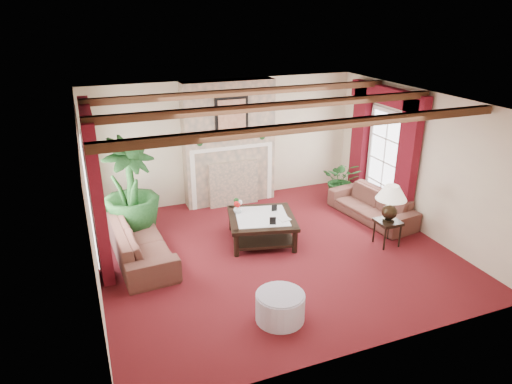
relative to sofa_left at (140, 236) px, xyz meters
name	(u,v)px	position (x,y,z in m)	size (l,w,h in m)	color
floor	(275,252)	(2.26, -0.65, -0.43)	(6.00, 6.00, 0.00)	#480C12
ceiling	(277,102)	(2.26, -0.65, 2.27)	(6.00, 6.00, 0.00)	white
back_wall	(226,141)	(2.26, 2.10, 0.92)	(6.00, 0.02, 2.70)	beige
left_wall	(89,208)	(-0.74, -0.65, 0.92)	(0.02, 5.50, 2.70)	beige
right_wall	(420,162)	(5.26, -0.65, 0.92)	(0.02, 5.50, 2.70)	beige
ceiling_beams	(277,106)	(2.26, -0.65, 2.21)	(6.00, 3.00, 0.12)	#321F10
fireplace	(228,80)	(2.26, 1.90, 2.27)	(2.00, 0.52, 2.70)	tan
french_door_left	(81,140)	(-0.71, 0.35, 1.70)	(0.10, 1.10, 2.16)	white
french_door_right	(391,111)	(5.23, 0.35, 1.70)	(0.10, 1.10, 2.16)	white
curtains_left	(85,113)	(-0.60, 0.35, 2.12)	(0.20, 2.40, 2.55)	#4F0A14
curtains_right	(388,91)	(5.12, 0.35, 2.12)	(0.20, 2.40, 2.55)	#4F0A14
sofa_left	(140,236)	(0.00, 0.00, 0.00)	(0.77, 2.21, 0.85)	#360E1C
sofa_right	(372,201)	(4.71, -0.06, -0.04)	(0.86, 2.03, 0.77)	#360E1C
potted_palm	(132,209)	(0.00, 0.97, 0.11)	(2.06, 2.12, 1.06)	black
small_plant	(342,184)	(4.64, 1.04, -0.06)	(1.22, 1.25, 0.73)	black
coffee_table	(262,229)	(2.21, -0.16, -0.18)	(1.20, 1.20, 0.49)	black
side_table	(387,232)	(4.30, -1.13, -0.18)	(0.41, 0.41, 0.49)	black
ottoman	(280,307)	(1.57, -2.43, -0.22)	(0.69, 0.69, 0.40)	#ACA5BB
table_lamp	(390,203)	(4.30, -1.13, 0.41)	(0.55, 0.55, 0.70)	black
flower_vase	(238,209)	(1.85, 0.17, 0.15)	(0.17, 0.17, 0.17)	silver
book	(278,213)	(2.43, -0.40, 0.21)	(0.21, 0.05, 0.29)	black
photo_frame_a	(273,221)	(2.26, -0.54, 0.14)	(0.11, 0.02, 0.15)	black
photo_frame_b	(274,208)	(2.52, -0.02, 0.14)	(0.11, 0.02, 0.14)	black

